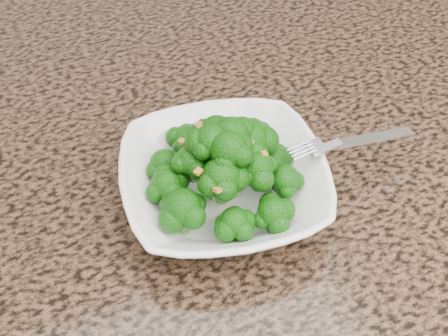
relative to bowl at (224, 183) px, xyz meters
name	(u,v)px	position (x,y,z in m)	size (l,w,h in m)	color
granite_counter	(192,186)	(-0.02, 0.05, -0.04)	(1.64, 1.04, 0.03)	brown
bowl	(224,183)	(0.00, 0.00, 0.00)	(0.22, 0.22, 0.05)	white
broccoli_pile	(224,141)	(0.00, 0.00, 0.06)	(0.19, 0.19, 0.07)	#145E0A
garlic_topping	(224,112)	(0.00, 0.00, 0.10)	(0.11, 0.11, 0.01)	#BF852E
fork	(335,144)	(0.12, -0.02, 0.03)	(0.17, 0.03, 0.01)	silver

